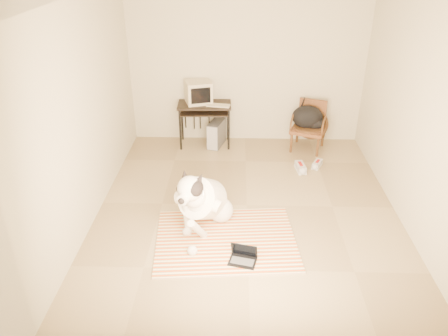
{
  "coord_description": "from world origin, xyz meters",
  "views": [
    {
      "loc": [
        -0.15,
        -5.07,
        3.29
      ],
      "look_at": [
        -0.3,
        -0.45,
        0.81
      ],
      "focal_mm": 35.0,
      "sensor_mm": 36.0,
      "label": 1
    }
  ],
  "objects_px": {
    "crt_monitor": "(198,92)",
    "pc_tower": "(216,134)",
    "laptop": "(243,257)",
    "rattan_chair": "(309,126)",
    "computer_desk": "(204,110)",
    "dog": "(203,201)",
    "backpack": "(309,118)"
  },
  "relations": [
    {
      "from": "pc_tower",
      "to": "rattan_chair",
      "type": "bearing_deg",
      "value": -1.95
    },
    {
      "from": "pc_tower",
      "to": "backpack",
      "type": "xyz_separation_m",
      "value": [
        1.57,
        -0.05,
        0.33
      ]
    },
    {
      "from": "laptop",
      "to": "computer_desk",
      "type": "relative_size",
      "value": 0.37
    },
    {
      "from": "pc_tower",
      "to": "backpack",
      "type": "height_order",
      "value": "backpack"
    },
    {
      "from": "crt_monitor",
      "to": "pc_tower",
      "type": "bearing_deg",
      "value": -19.33
    },
    {
      "from": "laptop",
      "to": "computer_desk",
      "type": "height_order",
      "value": "computer_desk"
    },
    {
      "from": "laptop",
      "to": "crt_monitor",
      "type": "relative_size",
      "value": 0.67
    },
    {
      "from": "rattan_chair",
      "to": "dog",
      "type": "bearing_deg",
      "value": -124.55
    },
    {
      "from": "computer_desk",
      "to": "crt_monitor",
      "type": "bearing_deg",
      "value": 141.5
    },
    {
      "from": "laptop",
      "to": "crt_monitor",
      "type": "bearing_deg",
      "value": 103.18
    },
    {
      "from": "pc_tower",
      "to": "backpack",
      "type": "distance_m",
      "value": 1.61
    },
    {
      "from": "computer_desk",
      "to": "pc_tower",
      "type": "relative_size",
      "value": 1.81
    },
    {
      "from": "backpack",
      "to": "dog",
      "type": "bearing_deg",
      "value": -124.19
    },
    {
      "from": "crt_monitor",
      "to": "backpack",
      "type": "bearing_deg",
      "value": -4.75
    },
    {
      "from": "dog",
      "to": "computer_desk",
      "type": "distance_m",
      "value": 2.48
    },
    {
      "from": "laptop",
      "to": "computer_desk",
      "type": "bearing_deg",
      "value": 101.72
    },
    {
      "from": "computer_desk",
      "to": "pc_tower",
      "type": "bearing_deg",
      "value": -7.09
    },
    {
      "from": "pc_tower",
      "to": "dog",
      "type": "bearing_deg",
      "value": -91.22
    },
    {
      "from": "laptop",
      "to": "pc_tower",
      "type": "xyz_separation_m",
      "value": [
        -0.45,
        3.11,
        0.15
      ]
    },
    {
      "from": "laptop",
      "to": "pc_tower",
      "type": "relative_size",
      "value": 0.68
    },
    {
      "from": "crt_monitor",
      "to": "laptop",
      "type": "bearing_deg",
      "value": -76.82
    },
    {
      "from": "dog",
      "to": "pc_tower",
      "type": "xyz_separation_m",
      "value": [
        0.05,
        2.44,
        -0.16
      ]
    },
    {
      "from": "pc_tower",
      "to": "backpack",
      "type": "bearing_deg",
      "value": -1.78
    },
    {
      "from": "laptop",
      "to": "rattan_chair",
      "type": "xyz_separation_m",
      "value": [
        1.14,
        3.06,
        0.34
      ]
    },
    {
      "from": "rattan_chair",
      "to": "backpack",
      "type": "height_order",
      "value": "rattan_chair"
    },
    {
      "from": "crt_monitor",
      "to": "pc_tower",
      "type": "relative_size",
      "value": 1.0
    },
    {
      "from": "backpack",
      "to": "pc_tower",
      "type": "bearing_deg",
      "value": 178.22
    },
    {
      "from": "laptop",
      "to": "rattan_chair",
      "type": "bearing_deg",
      "value": 69.57
    },
    {
      "from": "rattan_chair",
      "to": "backpack",
      "type": "xyz_separation_m",
      "value": [
        -0.02,
        0.01,
        0.14
      ]
    },
    {
      "from": "dog",
      "to": "crt_monitor",
      "type": "distance_m",
      "value": 2.62
    },
    {
      "from": "computer_desk",
      "to": "rattan_chair",
      "type": "relative_size",
      "value": 1.12
    },
    {
      "from": "laptop",
      "to": "backpack",
      "type": "bearing_deg",
      "value": 69.9
    }
  ]
}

